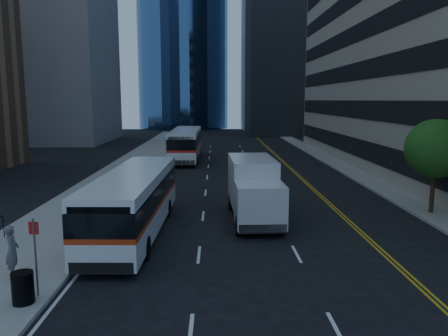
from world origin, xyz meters
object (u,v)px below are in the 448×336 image
trash_can (23,288)px  bus_front (135,200)px  pedestrian (12,251)px  bus_rear (186,143)px  street_tree (435,149)px  box_truck (254,189)px

trash_can → bus_front: bearing=74.6°
trash_can → pedestrian: size_ratio=0.53×
bus_rear → street_tree: bearing=-56.4°
pedestrian → street_tree: bearing=-83.1°
street_tree → bus_front: 16.03m
bus_front → bus_rear: bearing=90.0°
bus_rear → box_truck: (5.10, -23.40, -0.07)m
street_tree → bus_rear: size_ratio=0.41×
street_tree → pedestrian: 20.82m
bus_rear → pedestrian: bus_rear is taller
street_tree → trash_can: (-17.64, -10.48, -3.01)m
bus_rear → pedestrian: (-3.93, -31.03, -0.68)m
street_tree → trash_can: bearing=-149.3°
bus_front → box_truck: 6.20m
box_truck → pedestrian: bearing=-141.9°
bus_front → trash_can: (-2.04, -7.42, -0.96)m
trash_can → pedestrian: bearing=120.7°
box_truck → trash_can: (-7.82, -9.68, -1.04)m
bus_rear → pedestrian: size_ratio=6.76×
box_truck → trash_can: size_ratio=6.92×
box_truck → pedestrian: size_ratio=3.66×
street_tree → bus_rear: 27.14m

